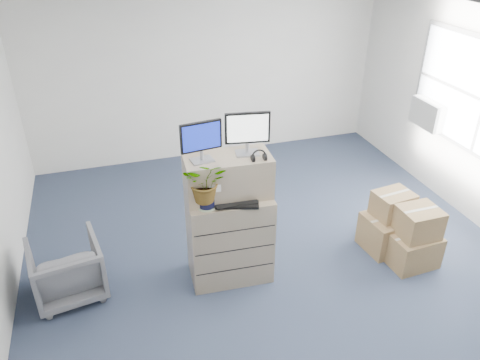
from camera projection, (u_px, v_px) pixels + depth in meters
name	position (u px, v px, depth m)	size (l,w,h in m)	color
ground	(280.00, 274.00, 5.64)	(7.00, 7.00, 0.00)	#283048
wall_back	(207.00, 77.00, 7.86)	(6.00, 0.02, 2.80)	silver
ac_unit	(429.00, 114.00, 6.95)	(0.24, 0.60, 0.40)	silver
filing_cabinet_lower	(230.00, 237.00, 5.39)	(0.93, 0.57, 1.08)	tan
filing_cabinet_upper	(228.00, 176.00, 5.05)	(0.93, 0.46, 0.46)	tan
monitor_left	(201.00, 139.00, 4.73)	(0.44, 0.20, 0.44)	#99999E
monitor_right	(248.00, 131.00, 4.86)	(0.47, 0.22, 0.47)	#99999E
headphones	(259.00, 156.00, 4.85)	(0.16, 0.16, 0.02)	black
keyboard	(235.00, 203.00, 4.98)	(0.50, 0.21, 0.03)	black
mouse	(257.00, 196.00, 5.10)	(0.10, 0.06, 0.03)	silver
water_bottle	(232.00, 181.00, 5.13)	(0.08, 0.08, 0.29)	#989BA0
phone_dock	(221.00, 194.00, 5.09)	(0.06, 0.05, 0.13)	silver
external_drive	(258.00, 183.00, 5.30)	(0.23, 0.17, 0.07)	black
tissue_box	(258.00, 179.00, 5.23)	(0.23, 0.11, 0.08)	#45A8ED
potted_plant	(206.00, 186.00, 4.80)	(0.57, 0.60, 0.46)	#96AD8B
office_chair	(66.00, 267.00, 5.18)	(0.74, 0.69, 0.76)	#5B5B60
cardboard_boxes	(401.00, 231.00, 5.82)	(0.73, 0.91, 0.78)	brown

